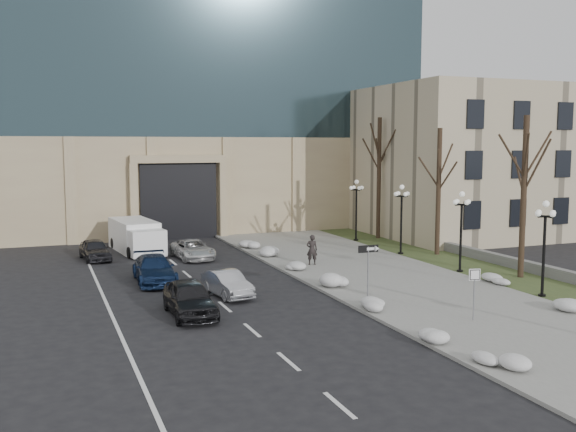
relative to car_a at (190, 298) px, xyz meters
name	(u,v)px	position (x,y,z in m)	size (l,w,h in m)	color
ground	(481,357)	(8.32, -9.11, -0.77)	(160.00, 160.00, 0.00)	black
sidewalk	(374,273)	(11.82, 4.89, -0.71)	(9.00, 40.00, 0.12)	gray
curb	(302,279)	(7.32, 4.89, -0.70)	(0.30, 40.00, 0.14)	gray
grass_strip	(468,266)	(18.32, 4.89, -0.72)	(4.00, 40.00, 0.10)	#344623
stone_wall	(474,254)	(20.32, 6.89, -0.42)	(0.50, 30.00, 0.70)	slate
office_tower	(171,26)	(6.31, 34.47, 17.72)	(40.00, 24.70, 36.00)	tan
classical_building	(484,161)	(30.32, 18.87, 5.23)	(22.00, 18.12, 12.00)	#BCAB8D
car_a	(190,298)	(0.00, 0.00, 0.00)	(1.82, 4.52, 1.54)	black
car_b	(227,284)	(2.52, 2.88, -0.15)	(1.32, 3.78, 1.25)	#A1A2A8
car_c	(154,269)	(-0.27, 7.39, -0.05)	(2.01, 4.94, 1.43)	#16294E
car_d	(193,249)	(3.29, 13.68, -0.15)	(2.06, 4.46, 1.24)	silver
car_e	(95,250)	(-2.68, 15.62, -0.10)	(1.59, 3.96, 1.35)	#2B2B30
pedestrian	(312,250)	(9.45, 8.38, 0.27)	(0.68, 0.44, 1.85)	black
box_truck	(136,237)	(0.29, 17.87, 0.27)	(3.09, 7.02, 2.16)	white
one_way_sign	(372,256)	(8.23, -1.30, 1.57)	(1.05, 0.28, 2.83)	slate
keep_sign	(474,283)	(10.78, -5.47, 0.92)	(0.49, 0.15, 2.30)	slate
snow_clump_a	(500,362)	(7.97, -10.53, -0.47)	(1.10, 1.60, 0.36)	silver
snow_clump_b	(437,335)	(7.82, -7.17, -0.47)	(1.10, 1.60, 0.36)	silver
snow_clump_c	(373,306)	(7.69, -2.49, -0.47)	(1.10, 1.60, 0.36)	silver
snow_clump_d	(334,284)	(8.01, 2.26, -0.47)	(1.10, 1.60, 0.36)	silver
snow_clump_e	(295,267)	(7.82, 7.17, -0.47)	(1.10, 1.60, 0.36)	silver
snow_clump_f	(265,254)	(7.70, 11.96, -0.47)	(1.10, 1.60, 0.36)	silver
snow_clump_g	(251,245)	(7.94, 15.81, -0.47)	(1.10, 1.60, 0.36)	silver
snow_clump_h	(572,307)	(15.74, -5.84, -0.47)	(1.10, 1.60, 0.36)	silver
snow_clump_i	(493,280)	(16.21, -0.05, -0.47)	(1.10, 1.60, 0.36)	silver
lamppost_a	(545,236)	(16.62, -3.11, 2.30)	(1.18, 1.18, 4.76)	black
lamppost_b	(461,221)	(16.62, 3.39, 2.30)	(1.18, 1.18, 4.76)	black
lamppost_c	(401,210)	(16.62, 9.89, 2.30)	(1.18, 1.18, 4.76)	black
lamppost_d	(356,202)	(16.62, 16.39, 2.30)	(1.18, 1.18, 4.76)	black
tree_near	(525,174)	(18.82, 0.89, 5.06)	(3.20, 3.20, 9.00)	black
tree_mid	(439,174)	(18.82, 8.89, 4.73)	(3.20, 3.20, 8.50)	black
tree_far	(379,161)	(18.82, 16.89, 5.38)	(3.20, 3.20, 9.50)	black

